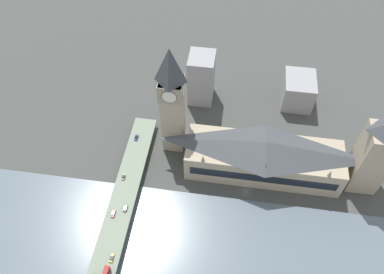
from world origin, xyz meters
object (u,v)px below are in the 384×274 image
road_bridge (113,233)px  car_southbound_tail (113,214)px  parliament_hall (264,157)px  car_northbound_tail (136,137)px  clock_tower (172,100)px  car_southbound_lead (125,208)px  car_northbound_mid (112,258)px  victoria_tower (374,155)px  car_northbound_lead (124,177)px

road_bridge → car_southbound_tail: size_ratio=35.16×
parliament_hall → car_northbound_tail: 81.12m
road_bridge → car_southbound_tail: (10.35, 2.70, 1.72)m
clock_tower → road_bridge: clock_tower is taller
car_southbound_lead → car_southbound_tail: bearing=125.7°
car_northbound_mid → car_southbound_tail: size_ratio=0.93×
road_bridge → car_southbound_lead: 14.96m
victoria_tower → car_southbound_lead: 140.61m
car_southbound_tail → car_northbound_tail: bearing=-0.1°
road_bridge → car_northbound_tail: 64.58m
victoria_tower → parliament_hall: bearing=90.1°
road_bridge → car_northbound_tail: size_ratio=36.35×
car_northbound_mid → car_southbound_tail: car_northbound_mid is taller
victoria_tower → car_southbound_lead: bearing=107.1°
victoria_tower → car_southbound_tail: size_ratio=12.67×
parliament_hall → car_southbound_tail: 92.45m
car_northbound_tail → clock_tower: bearing=-81.8°
clock_tower → victoria_tower: (-12.49, -114.44, -13.37)m
parliament_hall → car_southbound_lead: (-40.88, 74.56, -7.60)m
car_southbound_lead → car_southbound_tail: car_southbound_tail is taller
parliament_hall → clock_tower: size_ratio=1.18×
parliament_hall → victoria_tower: bearing=-89.9°
victoria_tower → car_northbound_mid: bearing=117.6°
parliament_hall → clock_tower: clock_tower is taller
car_northbound_tail → car_northbound_mid: bearing=-175.7°
victoria_tower → car_southbound_tail: bearing=108.0°
clock_tower → car_southbound_tail: size_ratio=16.69×
clock_tower → car_northbound_mid: size_ratio=17.93×
car_northbound_lead → car_southbound_lead: size_ratio=0.94×
car_northbound_tail → road_bridge: bearing=-177.7°
parliament_hall → road_bridge: size_ratio=0.56×
victoria_tower → car_southbound_tail: 147.34m
car_northbound_mid → car_northbound_tail: car_northbound_tail is taller
car_southbound_lead → clock_tower: bearing=-19.0°
victoria_tower → road_bridge: 148.61m
clock_tower → car_northbound_tail: size_ratio=17.25×
victoria_tower → car_northbound_mid: 151.22m
car_southbound_lead → car_southbound_tail: (-4.18, 5.82, 0.01)m
car_northbound_lead → car_southbound_tail: (-24.03, -0.45, 0.02)m
car_southbound_lead → car_northbound_tail: bearing=6.5°
victoria_tower → car_northbound_mid: victoria_tower is taller
victoria_tower → car_southbound_tail: victoria_tower is taller
car_southbound_lead → parliament_hall: bearing=-61.3°
parliament_hall → car_northbound_mid: size_ratio=21.25×
car_northbound_lead → car_northbound_tail: (30.12, -0.57, 0.06)m
clock_tower → car_northbound_lead: (-33.57, 24.69, -34.47)m
car_northbound_lead → car_southbound_lead: bearing=-162.5°
road_bridge → car_northbound_mid: 14.41m
car_northbound_lead → car_northbound_mid: car_northbound_mid is taller
victoria_tower → car_northbound_lead: victoria_tower is taller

